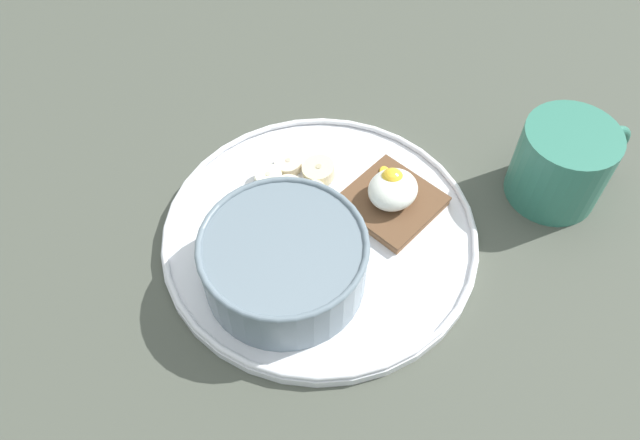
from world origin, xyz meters
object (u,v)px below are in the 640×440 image
banana_slice_right (319,171)px  banana_slice_left (314,194)px  banana_slice_outer (263,202)px  banana_slice_front (288,164)px  banana_slice_back (268,178)px  poached_egg (393,188)px  toast_slice (391,202)px  oatmeal_bowl (284,261)px  coffee_mug (563,163)px  banana_slice_inner (288,190)px

banana_slice_right → banana_slice_left: bearing=36.4°
banana_slice_outer → banana_slice_front: bearing=-158.7°
banana_slice_back → banana_slice_outer: (2.47, 2.08, 0.04)cm
poached_egg → banana_slice_outer: bearing=-43.2°
banana_slice_outer → banana_slice_back: bearing=-139.9°
banana_slice_front → banana_slice_left: 4.89cm
poached_egg → banana_slice_front: 11.73cm
banana_slice_front → banana_slice_left: size_ratio=1.06×
toast_slice → oatmeal_bowl: bearing=-4.6°
banana_slice_outer → banana_slice_left: bearing=147.4°
coffee_mug → banana_slice_outer: bearing=-38.6°
banana_slice_left → banana_slice_right: 3.07cm
banana_slice_outer → oatmeal_bowl: bearing=62.3°
banana_slice_left → banana_slice_back: same height
banana_slice_back → banana_slice_inner: 2.51cm
oatmeal_bowl → toast_slice: (-13.33, 1.07, -2.36)cm
banana_slice_outer → coffee_mug: size_ratio=0.31×
coffee_mug → poached_egg: bearing=-35.2°
banana_slice_inner → banana_slice_outer: 2.96cm
toast_slice → banana_slice_left: (4.92, -6.10, 0.09)cm
coffee_mug → banana_slice_front: bearing=-48.7°
oatmeal_bowl → coffee_mug: size_ratio=1.22×
banana_slice_back → coffee_mug: size_ratio=0.25×
banana_slice_left → banana_slice_back: bearing=-68.9°
banana_slice_left → banana_slice_outer: bearing=-32.6°
banana_slice_back → banana_slice_right: 5.28cm
poached_egg → banana_slice_outer: (9.32, -8.76, -1.98)cm
banana_slice_left → coffee_mug: 24.99cm
poached_egg → banana_slice_inner: size_ratio=1.57×
banana_slice_right → banana_slice_outer: banana_slice_right is taller
banana_slice_right → banana_slice_outer: (6.80, -0.94, -0.06)cm
oatmeal_bowl → banana_slice_back: bearing=-123.6°
banana_slice_back → banana_slice_right: bearing=145.1°
banana_slice_back → banana_slice_left: bearing=111.1°
oatmeal_bowl → banana_slice_front: (-9.31, -9.83, -2.34)cm
banana_slice_outer → coffee_mug: 30.06cm
toast_slice → banana_slice_back: size_ratio=2.89×
banana_slice_front → banana_slice_outer: (5.22, 2.04, 0.08)cm
coffee_mug → toast_slice: bearing=-34.8°
banana_slice_front → banana_slice_right: size_ratio=0.65×
banana_slice_inner → oatmeal_bowl: bearing=46.6°
toast_slice → coffee_mug: size_ratio=0.73×
banana_slice_front → banana_slice_outer: bearing=21.3°
toast_slice → coffee_mug: 17.44cm
banana_slice_front → banana_slice_outer: banana_slice_outer is taller
banana_slice_back → banana_slice_right: size_ratio=0.65×
banana_slice_left → banana_slice_right: banana_slice_right is taller
banana_slice_right → banana_slice_outer: bearing=-7.9°
banana_slice_inner → poached_egg: bearing=127.3°
banana_slice_left → banana_slice_back: (1.86, -4.84, -0.04)cm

